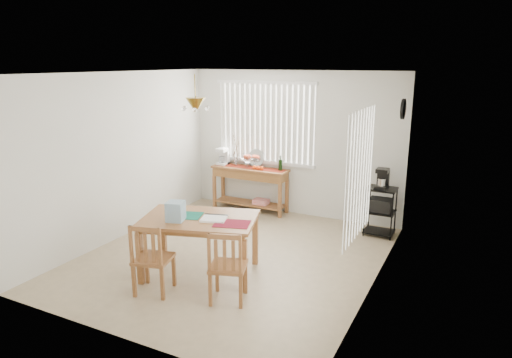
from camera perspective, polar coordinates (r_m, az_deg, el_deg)
The scene contains 10 objects.
ground at distance 6.71m, azimuth -2.91°, elevation -9.73°, with size 4.00×4.50×0.01m, color tan.
room_shell at distance 6.22m, azimuth -3.02°, elevation 4.72°, with size 4.20×4.70×2.70m.
sideboard at distance 8.53m, azimuth -0.71°, elevation 0.06°, with size 1.47×0.41×0.83m.
sideboard_items at distance 8.57m, azimuth -2.10°, elevation 2.45°, with size 1.39×0.34×0.63m.
wire_cart at distance 7.61m, azimuth 15.29°, elevation -3.38°, with size 0.47×0.37×0.79m.
cart_items at distance 7.50m, azimuth 15.54°, elevation 0.02°, with size 0.19×0.22×0.33m.
dining_table at distance 6.00m, azimuth -7.08°, elevation -5.62°, with size 1.67×1.33×0.78m.
table_items at distance 5.87m, azimuth -8.82°, elevation -4.26°, with size 1.22×0.56×0.25m.
chair_left at distance 5.69m, azimuth -12.88°, elevation -9.72°, with size 0.51×0.51×0.91m.
chair_right at distance 5.38m, azimuth -3.58°, elevation -10.89°, with size 0.52×0.52×0.90m.
Camera 1 is at (3.04, -5.31, 2.75)m, focal length 32.00 mm.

